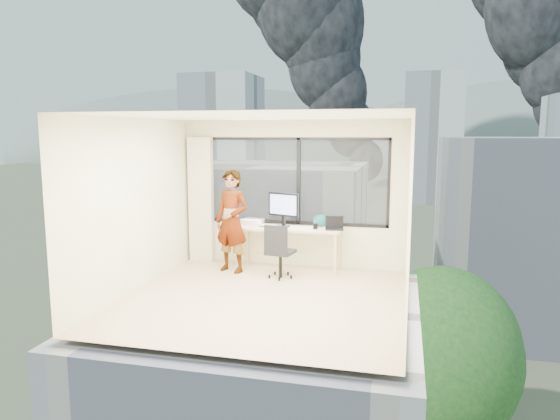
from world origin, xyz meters
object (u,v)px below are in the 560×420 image
(desk, at_px, (289,248))
(handbag, at_px, (321,220))
(chair, at_px, (281,250))
(laptop, at_px, (334,224))
(person, at_px, (232,221))
(monitor, at_px, (284,209))
(game_console, at_px, (252,221))

(desk, relative_size, handbag, 6.57)
(chair, height_order, laptop, laptop)
(laptop, distance_m, handbag, 0.36)
(desk, xyz_separation_m, person, (-0.92, -0.37, 0.50))
(desk, relative_size, person, 1.02)
(monitor, height_order, game_console, monitor)
(chair, bearing_deg, handbag, 65.27)
(monitor, bearing_deg, laptop, 12.00)
(laptop, bearing_deg, person, -177.28)
(chair, distance_m, laptop, 1.04)
(game_console, height_order, laptop, laptop)
(laptop, bearing_deg, desk, 169.14)
(desk, distance_m, handbag, 0.74)
(chair, relative_size, person, 0.53)
(desk, height_order, monitor, monitor)
(laptop, bearing_deg, handbag, 130.35)
(handbag, bearing_deg, chair, -122.36)
(person, xyz_separation_m, monitor, (0.81, 0.44, 0.17))
(chair, bearing_deg, laptop, 43.37)
(monitor, relative_size, laptop, 1.84)
(game_console, bearing_deg, laptop, 4.86)
(game_console, relative_size, laptop, 1.05)
(desk, height_order, game_console, game_console)
(person, distance_m, game_console, 0.61)
(monitor, relative_size, handbag, 2.19)
(person, relative_size, handbag, 6.42)
(desk, xyz_separation_m, laptop, (0.80, -0.04, 0.47))
(desk, bearing_deg, chair, -91.53)
(person, xyz_separation_m, game_console, (0.20, 0.57, -0.09))
(laptop, bearing_deg, monitor, 165.30)
(desk, height_order, laptop, laptop)
(chair, relative_size, game_console, 2.72)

